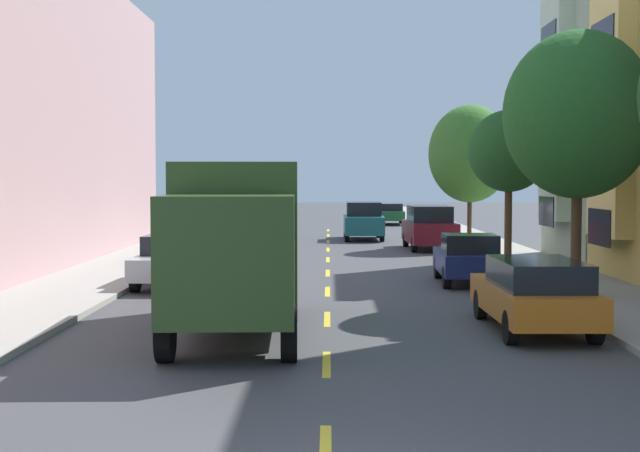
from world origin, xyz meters
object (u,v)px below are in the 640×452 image
object	(u,v)px
parked_wagon_silver	(176,258)
moving_teal_sedan	(363,220)
parked_suv_burgundy	(429,227)
delivery_box_truck	(239,237)
street_tree_third	(509,152)
parked_wagon_sky	(208,242)
parked_pickup_black	(239,226)
parked_wagon_orange	(535,293)
parked_hatchback_champagne	(261,214)
street_tree_farthest	(470,154)
parked_hatchback_navy	(468,258)
parked_sedan_forest	(390,213)
street_tree_second	(578,115)

from	to	relation	value
parked_wagon_silver	moving_teal_sedan	world-z (taller)	moving_teal_sedan
parked_suv_burgundy	delivery_box_truck	bearing A→B (deg)	-106.00
street_tree_third	parked_wagon_sky	size ratio (longest dim) A/B	1.14
parked_wagon_sky	delivery_box_truck	bearing A→B (deg)	-80.17
parked_pickup_black	parked_wagon_orange	xyz separation A→B (m)	(8.57, -25.54, -0.02)
parked_wagon_orange	moving_teal_sedan	bearing A→B (deg)	94.99
delivery_box_truck	parked_suv_burgundy	xyz separation A→B (m)	(6.28, 21.91, -0.96)
parked_wagon_sky	parked_pickup_black	xyz separation A→B (m)	(0.15, 10.39, 0.02)
street_tree_third	parked_hatchback_champagne	size ratio (longest dim) A/B	1.35
street_tree_farthest	parked_wagon_sky	bearing A→B (deg)	-144.68
delivery_box_truck	parked_hatchback_navy	xyz separation A→B (m)	(6.01, 8.68, -1.19)
parked_wagon_sky	parked_sedan_forest	distance (m)	29.83
street_tree_farthest	parked_wagon_sky	size ratio (longest dim) A/B	1.33
parked_wagon_sky	parked_hatchback_navy	bearing A→B (deg)	-37.25
parked_hatchback_navy	street_tree_second	bearing A→B (deg)	-59.46
parked_wagon_silver	moving_teal_sedan	size ratio (longest dim) A/B	0.99
parked_wagon_silver	parked_pickup_black	bearing A→B (deg)	89.46
street_tree_second	parked_hatchback_champagne	distance (m)	38.92
parked_wagon_silver	parked_hatchback_navy	bearing A→B (deg)	3.14
parked_wagon_sky	moving_teal_sedan	distance (m)	14.53
parked_suv_burgundy	moving_teal_sedan	size ratio (longest dim) A/B	1.01
parked_wagon_orange	parked_hatchback_navy	size ratio (longest dim) A/B	1.17
delivery_box_truck	parked_pickup_black	distance (m)	25.79
parked_wagon_silver	parked_hatchback_navy	size ratio (longest dim) A/B	1.17
parked_wagon_orange	parked_wagon_silver	distance (m)	11.91
delivery_box_truck	parked_suv_burgundy	size ratio (longest dim) A/B	1.57
parked_sedan_forest	parked_hatchback_champagne	bearing A→B (deg)	-168.90
parked_suv_burgundy	parked_wagon_silver	world-z (taller)	parked_suv_burgundy
street_tree_second	parked_wagon_sky	xyz separation A→B (m)	(-10.85, 10.31, -3.97)
street_tree_second	street_tree_farthest	distance (m)	18.01
street_tree_third	street_tree_farthest	distance (m)	9.00
parked_wagon_sky	parked_sedan_forest	bearing A→B (deg)	73.13
parked_sedan_forest	moving_teal_sedan	distance (m)	15.62
parked_hatchback_champagne	parked_suv_burgundy	world-z (taller)	parked_suv_burgundy
parked_suv_burgundy	parked_hatchback_navy	size ratio (longest dim) A/B	1.20
street_tree_third	parked_wagon_sky	bearing A→B (deg)	173.12
parked_wagon_sky	parked_hatchback_navy	distance (m)	10.87
moving_teal_sedan	delivery_box_truck	bearing A→B (deg)	-97.25
delivery_box_truck	parked_pickup_black	size ratio (longest dim) A/B	1.43
parked_sedan_forest	parked_hatchback_champagne	distance (m)	8.81
delivery_box_truck	parked_hatchback_navy	world-z (taller)	delivery_box_truck
parked_suv_burgundy	parked_hatchback_champagne	bearing A→B (deg)	113.82
moving_teal_sedan	parked_suv_burgundy	bearing A→B (deg)	-67.49
street_tree_second	street_tree_farthest	xyz separation A→B (m)	(0.00, 18.00, -0.53)
parked_hatchback_navy	delivery_box_truck	bearing A→B (deg)	-124.67
parked_pickup_black	parked_wagon_silver	xyz separation A→B (m)	(-0.16, -17.44, -0.02)
street_tree_third	parked_sedan_forest	size ratio (longest dim) A/B	1.19
street_tree_third	parked_wagon_orange	distance (m)	14.38
moving_teal_sedan	parked_hatchback_champagne	bearing A→B (deg)	114.43
delivery_box_truck	parked_wagon_silver	distance (m)	8.70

